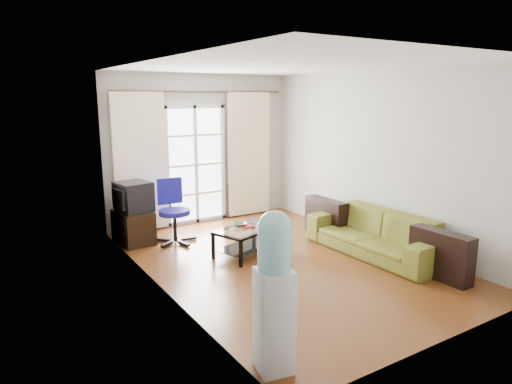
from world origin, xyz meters
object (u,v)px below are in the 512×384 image
Objects in this scene: sofa at (376,233)px; task_chair at (174,224)px; coffee_table at (248,237)px; crt_tv at (132,197)px; water_cooler at (274,289)px; tv_stand at (133,227)px.

sofa is 2.15× the size of task_chair.
coffee_table is 1.12× the size of task_chair.
sofa is 3.71× the size of crt_tv.
water_cooler reaches higher than task_chair.
coffee_table is 1.94× the size of crt_tv.
task_chair reaches higher than coffee_table.
water_cooler is (-0.63, -3.74, 0.44)m from task_chair.
crt_tv is at bearing -130.87° from sofa.
water_cooler is (-0.06, -4.07, 0.48)m from tv_stand.
coffee_table is 1.61× the size of tv_stand.
task_chair is at bearing -37.59° from crt_tv.
crt_tv is (-2.86, 2.41, 0.44)m from sofa.
sofa is 1.55× the size of water_cooler.
crt_tv is at bearing -94.06° from tv_stand.
task_chair reaches higher than tv_stand.
coffee_table is 1.95m from crt_tv.
task_chair is (0.56, -0.32, 0.04)m from tv_stand.
sofa is 3.37m from water_cooler.
tv_stand reaches higher than coffee_table.
water_cooler reaches higher than coffee_table.
water_cooler is at bearing -101.67° from crt_tv.
sofa is at bearing -45.54° from tv_stand.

